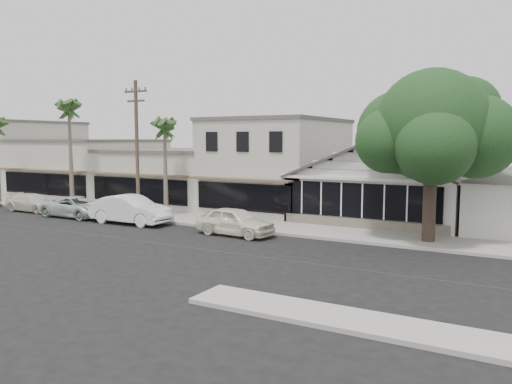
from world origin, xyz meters
The scene contains 15 objects.
ground centered at (0.00, 0.00, 0.00)m, with size 140.00×140.00×0.00m, color black.
sidewalk_north centered at (-8.00, 6.75, 0.07)m, with size 90.00×3.50×0.15m, color #9E9991.
corner_shop centered at (5.00, 12.47, 2.62)m, with size 10.40×8.60×5.10m.
row_building_near centered at (-3.00, 13.50, 3.25)m, with size 8.00×10.00×6.50m, color silver.
row_building_midnear centered at (-12.00, 13.50, 2.10)m, with size 10.00×10.00×4.20m, color beige.
row_building_midfar centered at (-22.50, 13.50, 2.50)m, with size 11.00×10.00×5.00m, color silver.
row_building_far centered at (-33.50, 13.50, 3.40)m, with size 11.00×10.00×6.80m, color beige.
utility_pole centered at (-9.00, 5.20, 4.79)m, with size 1.80×0.24×9.00m.
car_0 centered at (-0.69, 3.76, 0.78)m, with size 1.84×4.56×1.55m, color white.
car_1 centered at (-8.37, 3.80, 0.89)m, with size 1.88×5.39×1.78m, color white.
car_2 centered at (-13.37, 3.96, 0.70)m, with size 2.33×5.06×1.41m, color #B5C3BE.
car_3 centered at (-18.37, 4.26, 0.65)m, with size 1.81×4.45×1.29m, color beige.
shade_tree centered at (8.94, 6.86, 5.74)m, with size 7.87×7.11×8.73m.
palm_east centered at (-8.00, 6.79, 5.99)m, with size 3.02×3.02×7.02m.
palm_mid centered at (-16.98, 6.68, 7.40)m, with size 2.52×2.52×8.59m.
Camera 1 is at (13.52, -19.24, 5.27)m, focal length 35.00 mm.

